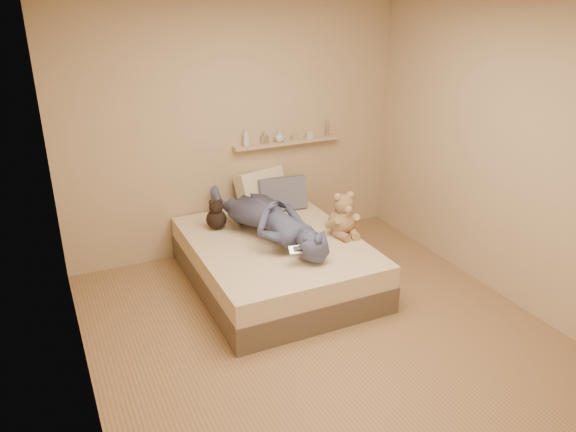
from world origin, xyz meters
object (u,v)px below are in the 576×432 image
pillow_cream (262,189)px  person (268,218)px  game_console (299,249)px  teddy_bear (343,217)px  dark_plush (216,216)px  bed (275,262)px  pillow_grey (282,194)px  wall_shelf (287,142)px

pillow_cream → person: (-0.23, -0.72, -0.01)m
game_console → pillow_cream: 1.40m
teddy_bear → dark_plush: size_ratio=1.41×
game_console → person: 0.66m
person → game_console: bearing=79.2°
bed → dark_plush: dark_plush is taller
bed → person: (-0.02, 0.11, 0.42)m
dark_plush → pillow_cream: (0.62, 0.34, 0.07)m
pillow_grey → game_console: bearing=-108.5°
dark_plush → wall_shelf: size_ratio=0.25×
teddy_bear → wall_shelf: bearing=94.3°
person → dark_plush: bearing=-54.8°
person → wall_shelf: (0.57, 0.80, 0.46)m
bed → wall_shelf: (0.55, 0.91, 0.88)m
game_console → dark_plush: dark_plush is taller
game_console → wall_shelf: 1.64m
teddy_bear → pillow_grey: bearing=106.0°
teddy_bear → pillow_cream: teddy_bear is taller
teddy_bear → person: size_ratio=0.27×
bed → pillow_cream: 0.96m
person → pillow_grey: bearing=-135.6°
bed → pillow_cream: size_ratio=3.45×
teddy_bear → wall_shelf: 1.17m
bed → teddy_bear: teddy_bear is taller
dark_plush → teddy_bear: bearing=-31.8°
bed → game_console: bearing=-92.7°
teddy_bear → pillow_cream: bearing=112.9°
bed → pillow_grey: bearing=60.6°
pillow_cream → bed: bearing=-104.4°
dark_plush → wall_shelf: 1.17m
pillow_cream → person: pillow_cream is taller
game_console → person: bearing=89.6°
pillow_grey → person: (-0.41, -0.58, 0.02)m
pillow_grey → wall_shelf: bearing=53.6°
pillow_grey → wall_shelf: wall_shelf is taller
game_console → person: size_ratio=0.11×
bed → person: person is taller
bed → person: size_ratio=1.19×
wall_shelf → pillow_grey: bearing=-126.4°
game_console → teddy_bear: size_ratio=0.42×
pillow_grey → wall_shelf: (0.16, 0.22, 0.48)m
person → wall_shelf: size_ratio=1.33×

